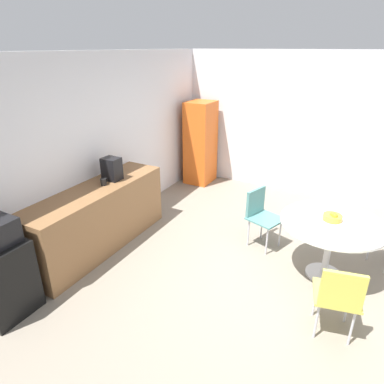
{
  "coord_description": "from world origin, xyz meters",
  "views": [
    {
      "loc": [
        -3.44,
        -0.47,
        2.65
      ],
      "look_at": [
        0.01,
        1.38,
        0.95
      ],
      "focal_mm": 31.55,
      "sensor_mm": 36.0,
      "label": 1
    }
  ],
  "objects_px": {
    "locker_cabinet": "(200,143)",
    "chair_yellow": "(339,294)",
    "round_table": "(331,231)",
    "coffee_maker": "(112,169)",
    "mini_fridge": "(1,280)",
    "fruit_bowl": "(333,217)",
    "chair_teal": "(260,211)",
    "mug_white": "(104,182)"
  },
  "relations": [
    {
      "from": "round_table",
      "to": "chair_yellow",
      "type": "bearing_deg",
      "value": -168.0
    },
    {
      "from": "chair_teal",
      "to": "chair_yellow",
      "type": "xyz_separation_m",
      "value": [
        -1.33,
        -1.18,
        0.0
      ]
    },
    {
      "from": "mini_fridge",
      "to": "chair_teal",
      "type": "bearing_deg",
      "value": -37.02
    },
    {
      "from": "mini_fridge",
      "to": "chair_yellow",
      "type": "height_order",
      "value": "chair_yellow"
    },
    {
      "from": "chair_yellow",
      "to": "fruit_bowl",
      "type": "distance_m",
      "value": 1.1
    },
    {
      "from": "round_table",
      "to": "mug_white",
      "type": "height_order",
      "value": "mug_white"
    },
    {
      "from": "mug_white",
      "to": "coffee_maker",
      "type": "bearing_deg",
      "value": 8.93
    },
    {
      "from": "mug_white",
      "to": "coffee_maker",
      "type": "distance_m",
      "value": 0.25
    },
    {
      "from": "locker_cabinet",
      "to": "round_table",
      "type": "distance_m",
      "value": 3.56
    },
    {
      "from": "locker_cabinet",
      "to": "chair_yellow",
      "type": "relative_size",
      "value": 2.0
    },
    {
      "from": "mini_fridge",
      "to": "mug_white",
      "type": "bearing_deg",
      "value": -1.24
    },
    {
      "from": "mug_white",
      "to": "locker_cabinet",
      "type": "bearing_deg",
      "value": -1.33
    },
    {
      "from": "locker_cabinet",
      "to": "chair_teal",
      "type": "relative_size",
      "value": 2.0
    },
    {
      "from": "fruit_bowl",
      "to": "mug_white",
      "type": "height_order",
      "value": "mug_white"
    },
    {
      "from": "locker_cabinet",
      "to": "round_table",
      "type": "relative_size",
      "value": 1.37
    },
    {
      "from": "mini_fridge",
      "to": "locker_cabinet",
      "type": "height_order",
      "value": "locker_cabinet"
    },
    {
      "from": "coffee_maker",
      "to": "mug_white",
      "type": "bearing_deg",
      "value": -171.07
    },
    {
      "from": "mini_fridge",
      "to": "chair_yellow",
      "type": "xyz_separation_m",
      "value": [
        1.28,
        -3.14,
        0.11
      ]
    },
    {
      "from": "mini_fridge",
      "to": "round_table",
      "type": "bearing_deg",
      "value": -52.19
    },
    {
      "from": "round_table",
      "to": "fruit_bowl",
      "type": "relative_size",
      "value": 5.51
    },
    {
      "from": "fruit_bowl",
      "to": "coffee_maker",
      "type": "bearing_deg",
      "value": 99.34
    },
    {
      "from": "mini_fridge",
      "to": "mug_white",
      "type": "xyz_separation_m",
      "value": [
        1.62,
        -0.04,
        0.54
      ]
    },
    {
      "from": "chair_teal",
      "to": "coffee_maker",
      "type": "distance_m",
      "value": 2.17
    },
    {
      "from": "chair_teal",
      "to": "chair_yellow",
      "type": "relative_size",
      "value": 1.0
    },
    {
      "from": "locker_cabinet",
      "to": "chair_teal",
      "type": "xyz_separation_m",
      "value": [
        -1.81,
        -1.86,
        -0.31
      ]
    },
    {
      "from": "mini_fridge",
      "to": "chair_teal",
      "type": "relative_size",
      "value": 0.99
    },
    {
      "from": "chair_yellow",
      "to": "coffee_maker",
      "type": "xyz_separation_m",
      "value": [
        0.57,
        3.14,
        0.54
      ]
    },
    {
      "from": "mini_fridge",
      "to": "coffee_maker",
      "type": "xyz_separation_m",
      "value": [
        1.84,
        0.0,
        0.65
      ]
    },
    {
      "from": "mini_fridge",
      "to": "mug_white",
      "type": "distance_m",
      "value": 1.7
    },
    {
      "from": "mini_fridge",
      "to": "chair_yellow",
      "type": "distance_m",
      "value": 3.39
    },
    {
      "from": "chair_yellow",
      "to": "locker_cabinet",
      "type": "bearing_deg",
      "value": 44.11
    },
    {
      "from": "chair_teal",
      "to": "chair_yellow",
      "type": "distance_m",
      "value": 1.78
    },
    {
      "from": "locker_cabinet",
      "to": "chair_yellow",
      "type": "bearing_deg",
      "value": -135.89
    },
    {
      "from": "chair_teal",
      "to": "fruit_bowl",
      "type": "bearing_deg",
      "value": -106.63
    },
    {
      "from": "mini_fridge",
      "to": "fruit_bowl",
      "type": "height_order",
      "value": "fruit_bowl"
    },
    {
      "from": "fruit_bowl",
      "to": "coffee_maker",
      "type": "height_order",
      "value": "coffee_maker"
    },
    {
      "from": "locker_cabinet",
      "to": "coffee_maker",
      "type": "relative_size",
      "value": 5.18
    },
    {
      "from": "round_table",
      "to": "coffee_maker",
      "type": "distance_m",
      "value": 2.99
    },
    {
      "from": "locker_cabinet",
      "to": "chair_yellow",
      "type": "distance_m",
      "value": 4.38
    },
    {
      "from": "mini_fridge",
      "to": "mug_white",
      "type": "height_order",
      "value": "mug_white"
    },
    {
      "from": "fruit_bowl",
      "to": "coffee_maker",
      "type": "distance_m",
      "value": 2.97
    },
    {
      "from": "mini_fridge",
      "to": "locker_cabinet",
      "type": "distance_m",
      "value": 4.44
    }
  ]
}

